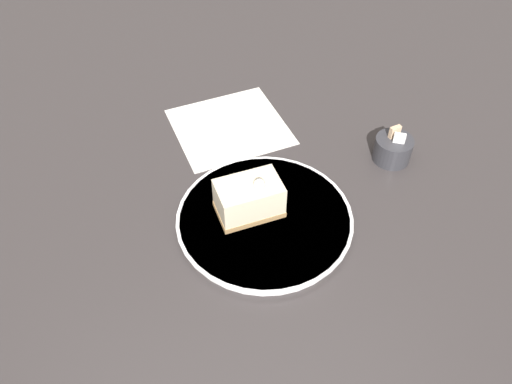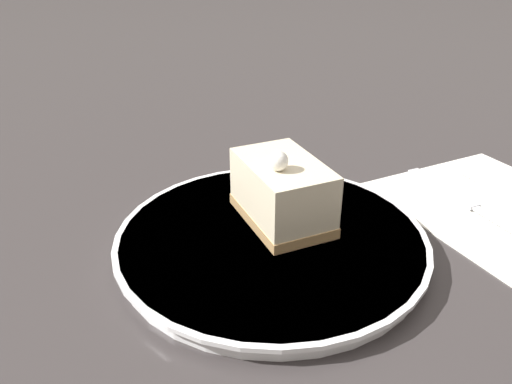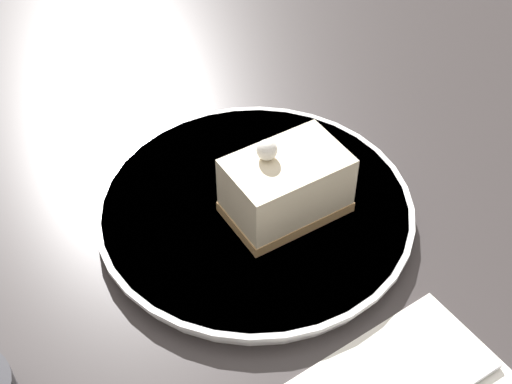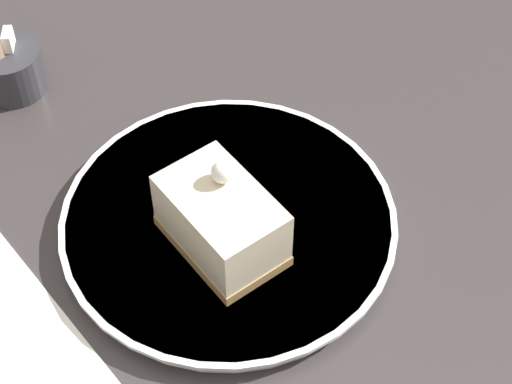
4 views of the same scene
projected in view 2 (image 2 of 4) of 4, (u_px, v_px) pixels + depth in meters
ground_plane at (311, 253)px, 0.45m from camera, size 4.00×4.00×0.00m
plate at (271, 240)px, 0.45m from camera, size 0.28×0.28×0.02m
cake_slice at (282, 191)px, 0.45m from camera, size 0.08×0.11×0.08m
napkin at (494, 205)px, 0.52m from camera, size 0.24×0.24×0.00m
knife at (462, 200)px, 0.53m from camera, size 0.05×0.19×0.00m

